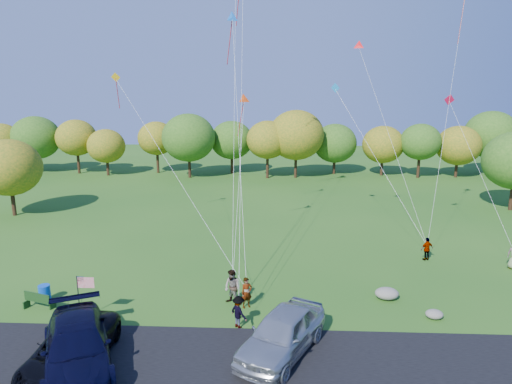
{
  "coord_description": "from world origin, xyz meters",
  "views": [
    {
      "loc": [
        1.82,
        -20.88,
        11.44
      ],
      "look_at": [
        0.57,
        6.0,
        5.2
      ],
      "focal_mm": 32.0,
      "sensor_mm": 36.0,
      "label": 1
    }
  ],
  "objects_px": {
    "minivan_navy": "(77,347)",
    "minivan_silver": "(282,333)",
    "park_bench": "(38,300)",
    "minivan_dark": "(70,350)",
    "flyer_d": "(427,249)",
    "flyer_a": "(247,293)",
    "flyer_c": "(239,312)",
    "flyer_b": "(232,287)",
    "trash_barrel": "(45,293)"
  },
  "relations": [
    {
      "from": "minivan_silver",
      "to": "park_bench",
      "type": "xyz_separation_m",
      "value": [
        -12.77,
        3.56,
        -0.51
      ]
    },
    {
      "from": "minivan_dark",
      "to": "flyer_a",
      "type": "relative_size",
      "value": 3.5
    },
    {
      "from": "minivan_silver",
      "to": "flyer_a",
      "type": "relative_size",
      "value": 3.36
    },
    {
      "from": "minivan_dark",
      "to": "park_bench",
      "type": "xyz_separation_m",
      "value": [
        -4.04,
        5.04,
        -0.37
      ]
    },
    {
      "from": "flyer_a",
      "to": "flyer_b",
      "type": "relative_size",
      "value": 0.86
    },
    {
      "from": "minivan_silver",
      "to": "park_bench",
      "type": "height_order",
      "value": "minivan_silver"
    },
    {
      "from": "minivan_navy",
      "to": "flyer_c",
      "type": "bearing_deg",
      "value": 5.15
    },
    {
      "from": "flyer_a",
      "to": "park_bench",
      "type": "distance_m",
      "value": 10.97
    },
    {
      "from": "flyer_d",
      "to": "park_bench",
      "type": "xyz_separation_m",
      "value": [
        -22.61,
        -8.01,
        -0.29
      ]
    },
    {
      "from": "flyer_b",
      "to": "minivan_silver",
      "type": "bearing_deg",
      "value": -20.83
    },
    {
      "from": "flyer_d",
      "to": "trash_barrel",
      "type": "distance_m",
      "value": 23.81
    },
    {
      "from": "flyer_b",
      "to": "trash_barrel",
      "type": "height_order",
      "value": "flyer_b"
    },
    {
      "from": "minivan_navy",
      "to": "minivan_silver",
      "type": "bearing_deg",
      "value": -14.81
    },
    {
      "from": "minivan_navy",
      "to": "minivan_silver",
      "type": "distance_m",
      "value": 8.56
    },
    {
      "from": "flyer_d",
      "to": "minivan_navy",
      "type": "bearing_deg",
      "value": 15.91
    },
    {
      "from": "minivan_dark",
      "to": "flyer_d",
      "type": "relative_size",
      "value": 3.67
    },
    {
      "from": "park_bench",
      "to": "flyer_a",
      "type": "bearing_deg",
      "value": 21.91
    },
    {
      "from": "flyer_a",
      "to": "trash_barrel",
      "type": "distance_m",
      "value": 11.06
    },
    {
      "from": "minivan_silver",
      "to": "minivan_navy",
      "type": "bearing_deg",
      "value": -143.22
    },
    {
      "from": "flyer_d",
      "to": "trash_barrel",
      "type": "height_order",
      "value": "flyer_d"
    },
    {
      "from": "park_bench",
      "to": "trash_barrel",
      "type": "bearing_deg",
      "value": 115.3
    },
    {
      "from": "minivan_navy",
      "to": "flyer_d",
      "type": "xyz_separation_m",
      "value": [
        18.28,
        13.01,
        -0.21
      ]
    },
    {
      "from": "minivan_navy",
      "to": "flyer_d",
      "type": "relative_size",
      "value": 4.1
    },
    {
      "from": "minivan_silver",
      "to": "park_bench",
      "type": "distance_m",
      "value": 13.27
    },
    {
      "from": "flyer_a",
      "to": "flyer_d",
      "type": "xyz_separation_m",
      "value": [
        11.67,
        7.3,
        -0.04
      ]
    },
    {
      "from": "flyer_a",
      "to": "flyer_b",
      "type": "height_order",
      "value": "flyer_b"
    },
    {
      "from": "flyer_b",
      "to": "flyer_d",
      "type": "height_order",
      "value": "flyer_b"
    },
    {
      "from": "flyer_b",
      "to": "trash_barrel",
      "type": "xyz_separation_m",
      "value": [
        -10.26,
        -0.11,
        -0.51
      ]
    },
    {
      "from": "minivan_navy",
      "to": "flyer_a",
      "type": "distance_m",
      "value": 8.74
    },
    {
      "from": "minivan_navy",
      "to": "flyer_d",
      "type": "bearing_deg",
      "value": 10.91
    },
    {
      "from": "minivan_dark",
      "to": "minivan_silver",
      "type": "height_order",
      "value": "minivan_silver"
    },
    {
      "from": "minivan_dark",
      "to": "flyer_d",
      "type": "bearing_deg",
      "value": 33.1
    },
    {
      "from": "flyer_b",
      "to": "flyer_a",
      "type": "bearing_deg",
      "value": 18.38
    },
    {
      "from": "flyer_d",
      "to": "park_bench",
      "type": "relative_size",
      "value": 0.97
    },
    {
      "from": "minivan_dark",
      "to": "minivan_navy",
      "type": "xyz_separation_m",
      "value": [
        0.29,
        0.03,
        0.13
      ]
    },
    {
      "from": "minivan_dark",
      "to": "flyer_c",
      "type": "xyz_separation_m",
      "value": [
        6.65,
        3.66,
        -0.06
      ]
    },
    {
      "from": "minivan_navy",
      "to": "park_bench",
      "type": "distance_m",
      "value": 6.64
    },
    {
      "from": "minivan_dark",
      "to": "trash_barrel",
      "type": "relative_size",
      "value": 6.34
    },
    {
      "from": "flyer_a",
      "to": "flyer_c",
      "type": "height_order",
      "value": "flyer_a"
    },
    {
      "from": "minivan_navy",
      "to": "trash_barrel",
      "type": "xyz_separation_m",
      "value": [
        -4.45,
        5.9,
        -0.54
      ]
    },
    {
      "from": "minivan_navy",
      "to": "flyer_c",
      "type": "distance_m",
      "value": 7.32
    },
    {
      "from": "flyer_c",
      "to": "flyer_d",
      "type": "distance_m",
      "value": 15.17
    },
    {
      "from": "park_bench",
      "to": "flyer_c",
      "type": "bearing_deg",
      "value": 10.84
    },
    {
      "from": "minivan_dark",
      "to": "minivan_navy",
      "type": "height_order",
      "value": "minivan_navy"
    },
    {
      "from": "flyer_a",
      "to": "flyer_c",
      "type": "bearing_deg",
      "value": -125.65
    },
    {
      "from": "flyer_d",
      "to": "trash_barrel",
      "type": "relative_size",
      "value": 1.73
    },
    {
      "from": "flyer_a",
      "to": "flyer_c",
      "type": "xyz_separation_m",
      "value": [
        -0.25,
        -2.09,
        -0.02
      ]
    },
    {
      "from": "minivan_silver",
      "to": "flyer_a",
      "type": "xyz_separation_m",
      "value": [
        -1.83,
        4.27,
        -0.18
      ]
    },
    {
      "from": "minivan_dark",
      "to": "trash_barrel",
      "type": "xyz_separation_m",
      "value": [
        -4.15,
        5.94,
        -0.41
      ]
    },
    {
      "from": "flyer_b",
      "to": "trash_barrel",
      "type": "bearing_deg",
      "value": -140.01
    }
  ]
}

